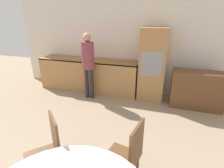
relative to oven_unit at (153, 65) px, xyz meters
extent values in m
cube|color=silver|center=(-0.49, 0.34, 0.39)|extent=(7.17, 0.05, 2.60)
cube|color=#AD7A47|center=(-1.80, -0.01, -0.45)|extent=(2.87, 0.60, 0.91)
cube|color=black|center=(-1.80, -0.01, -0.01)|extent=(2.87, 0.60, 0.03)
cube|color=#AD7A47|center=(0.00, 0.00, 0.00)|extent=(0.64, 0.58, 1.81)
cube|color=gray|center=(0.00, -0.29, 0.09)|extent=(0.51, 0.01, 0.60)
cube|color=brown|center=(1.08, -0.23, -0.46)|extent=(1.16, 0.45, 0.89)
cylinder|color=brown|center=(-1.23, -3.09, -0.69)|extent=(0.04, 0.04, 0.44)
cylinder|color=brown|center=(-1.01, -2.86, -0.69)|extent=(0.04, 0.04, 0.44)
cube|color=brown|center=(-1.01, -3.08, -0.46)|extent=(0.57, 0.57, 0.02)
cube|color=brown|center=(-0.88, -2.95, -0.19)|extent=(0.30, 0.28, 0.52)
cylinder|color=brown|center=(-0.21, -2.60, -0.69)|extent=(0.04, 0.04, 0.44)
cylinder|color=brown|center=(0.11, -2.66, -0.69)|extent=(0.04, 0.04, 0.44)
cube|color=brown|center=(-0.08, -2.79, -0.46)|extent=(0.47, 0.47, 0.02)
cube|color=brown|center=(0.10, -2.83, -0.19)|extent=(0.10, 0.38, 0.52)
cylinder|color=#262628|center=(-1.62, -0.50, -0.50)|extent=(0.10, 0.10, 0.81)
cylinder|color=#262628|center=(-1.48, -0.50, -0.50)|extent=(0.10, 0.10, 0.81)
cylinder|color=brown|center=(-1.55, -0.50, 0.24)|extent=(0.31, 0.31, 0.67)
sphere|color=tan|center=(-1.55, -0.50, 0.68)|extent=(0.20, 0.20, 0.20)
camera|label=1|loc=(0.31, -4.41, 1.17)|focal=28.00mm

